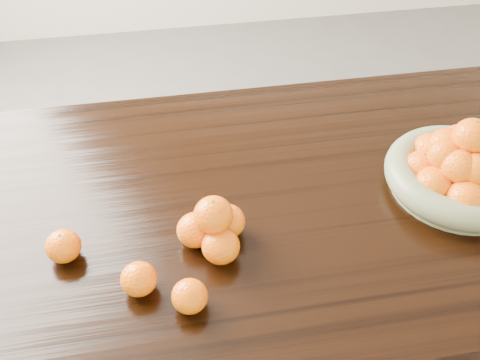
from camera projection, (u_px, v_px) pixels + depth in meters
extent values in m
plane|color=#555250|center=(241.00, 353.00, 1.85)|extent=(5.00, 5.00, 0.00)
cube|color=black|center=(242.00, 203.00, 1.36)|extent=(2.00, 1.00, 0.04)
cube|color=black|center=(461.00, 166.00, 2.05)|extent=(0.08, 0.08, 0.71)
cylinder|color=#757A59|center=(456.00, 185.00, 1.37)|extent=(0.34, 0.34, 0.02)
torus|color=#757A59|center=(459.00, 175.00, 1.35)|extent=(0.37, 0.37, 0.07)
ellipsoid|color=orange|center=(454.00, 147.00, 1.42)|extent=(0.08, 0.08, 0.08)
ellipsoid|color=orange|center=(430.00, 149.00, 1.40)|extent=(0.09, 0.09, 0.09)
ellipsoid|color=orange|center=(421.00, 167.00, 1.35)|extent=(0.09, 0.09, 0.08)
ellipsoid|color=orange|center=(433.00, 184.00, 1.30)|extent=(0.09, 0.09, 0.09)
ellipsoid|color=orange|center=(466.00, 199.00, 1.26)|extent=(0.10, 0.10, 0.09)
ellipsoid|color=orange|center=(464.00, 171.00, 1.34)|extent=(0.09, 0.09, 0.08)
ellipsoid|color=orange|center=(473.00, 142.00, 1.34)|extent=(0.09, 0.09, 0.09)
ellipsoid|color=orange|center=(459.00, 141.00, 1.34)|extent=(0.09, 0.09, 0.09)
ellipsoid|color=orange|center=(446.00, 146.00, 1.33)|extent=(0.09, 0.09, 0.09)
ellipsoid|color=orange|center=(444.00, 155.00, 1.30)|extent=(0.08, 0.08, 0.08)
ellipsoid|color=orange|center=(459.00, 166.00, 1.27)|extent=(0.09, 0.09, 0.08)
ellipsoid|color=orange|center=(475.00, 169.00, 1.27)|extent=(0.09, 0.09, 0.08)
ellipsoid|color=orange|center=(472.00, 136.00, 1.27)|extent=(0.09, 0.09, 0.08)
ellipsoid|color=orange|center=(221.00, 246.00, 1.18)|extent=(0.09, 0.09, 0.08)
ellipsoid|color=orange|center=(227.00, 221.00, 1.24)|extent=(0.09, 0.09, 0.08)
ellipsoid|color=orange|center=(195.00, 230.00, 1.22)|extent=(0.09, 0.09, 0.08)
ellipsoid|color=orange|center=(213.00, 215.00, 1.17)|extent=(0.09, 0.09, 0.08)
ellipsoid|color=orange|center=(63.00, 246.00, 1.18)|extent=(0.08, 0.08, 0.07)
ellipsoid|color=orange|center=(139.00, 279.00, 1.12)|extent=(0.08, 0.08, 0.07)
ellipsoid|color=orange|center=(190.00, 296.00, 1.09)|extent=(0.08, 0.08, 0.07)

